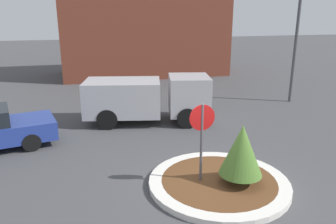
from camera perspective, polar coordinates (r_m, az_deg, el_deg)
The scene contains 7 objects.
ground_plane at distance 9.44m, azimuth 8.77°, elevation -12.48°, with size 120.00×120.00×0.00m, color #474749.
traffic_island at distance 9.40m, azimuth 8.80°, elevation -12.04°, with size 3.88×3.88×0.17m.
stop_sign at distance 8.72m, azimuth 5.90°, elevation -3.16°, with size 0.71×0.07×2.34m.
island_shrub at distance 8.92m, azimuth 12.71°, elevation -6.47°, with size 1.16×1.16×1.65m.
utility_truck at distance 14.26m, azimuth -3.70°, elevation 2.61°, with size 5.64×3.16×2.03m.
storefront_building at distance 26.50m, azimuth -4.42°, elevation 14.86°, with size 12.42×6.07×7.59m.
light_pole at distance 18.66m, azimuth 21.45°, elevation 12.01°, with size 0.70×0.30×5.79m.
Camera 1 is at (-3.62, -7.44, 4.55)m, focal length 35.00 mm.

